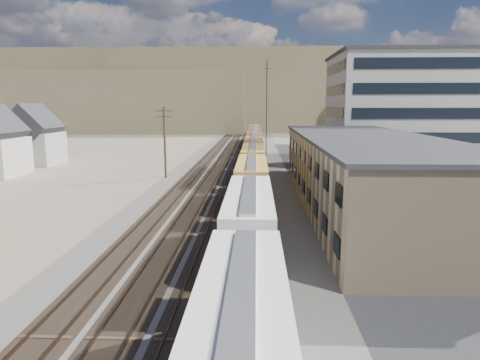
{
  "coord_description": "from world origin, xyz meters",
  "views": [
    {
      "loc": [
        4.24,
        -16.97,
        10.22
      ],
      "look_at": [
        2.67,
        23.98,
        3.0
      ],
      "focal_mm": 32.0,
      "sensor_mm": 36.0,
      "label": 1
    }
  ],
  "objects": [
    {
      "name": "ground",
      "position": [
        0.0,
        0.0,
        0.0
      ],
      "size": [
        300.0,
        300.0,
        0.0
      ],
      "primitive_type": "plane",
      "color": "#6B6356",
      "rests_on": "ground"
    },
    {
      "name": "ballast_bed",
      "position": [
        0.0,
        50.0,
        0.03
      ],
      "size": [
        18.0,
        200.0,
        0.06
      ],
      "primitive_type": "cube",
      "color": "#4C4742",
      "rests_on": "ground"
    },
    {
      "name": "dirt_yard",
      "position": [
        -20.0,
        40.0,
        0.01
      ],
      "size": [
        24.0,
        180.0,
        0.03
      ],
      "primitive_type": "cube",
      "color": "#806B58",
      "rests_on": "ground"
    },
    {
      "name": "asphalt_lot",
      "position": [
        22.0,
        35.0,
        0.02
      ],
      "size": [
        26.0,
        120.0,
        0.04
      ],
      "primitive_type": "cube",
      "color": "#232326",
      "rests_on": "ground"
    },
    {
      "name": "rail_tracks",
      "position": [
        -0.55,
        50.0,
        0.11
      ],
      "size": [
        11.4,
        200.0,
        0.24
      ],
      "color": "black",
      "rests_on": "ground"
    },
    {
      "name": "freight_train",
      "position": [
        3.8,
        48.28,
        2.79
      ],
      "size": [
        3.0,
        119.74,
        4.46
      ],
      "color": "black",
      "rests_on": "ground"
    },
    {
      "name": "warehouse",
      "position": [
        14.98,
        25.0,
        3.65
      ],
      "size": [
        12.4,
        40.4,
        7.25
      ],
      "color": "tan",
      "rests_on": "ground"
    },
    {
      "name": "office_tower",
      "position": [
        27.95,
        54.95,
        9.26
      ],
      "size": [
        22.6,
        18.6,
        18.45
      ],
      "color": "#9E998E",
      "rests_on": "ground"
    },
    {
      "name": "utility_pole_north",
      "position": [
        -8.5,
        42.0,
        5.3
      ],
      "size": [
        2.2,
        0.32,
        10.0
      ],
      "color": "#382619",
      "rests_on": "ground"
    },
    {
      "name": "radio_mast",
      "position": [
        6.0,
        60.0,
        9.12
      ],
      "size": [
        1.2,
        0.16,
        18.0
      ],
      "color": "black",
      "rests_on": "ground"
    },
    {
      "name": "hills_north",
      "position": [
        0.17,
        167.92,
        14.1
      ],
      "size": [
        265.0,
        80.0,
        32.0
      ],
      "color": "brown",
      "rests_on": "ground"
    },
    {
      "name": "parked_car_blue",
      "position": [
        20.12,
        42.08,
        0.69
      ],
      "size": [
        3.87,
        5.45,
        1.38
      ],
      "primitive_type": "imported",
      "rotation": [
        0.0,
        0.0,
        0.35
      ],
      "color": "navy",
      "rests_on": "ground"
    },
    {
      "name": "parked_car_far",
      "position": [
        29.44,
        40.56,
        0.84
      ],
      "size": [
        3.22,
        5.28,
        1.68
      ],
      "primitive_type": "imported",
      "rotation": [
        0.0,
        0.0,
        0.27
      ],
      "color": "silver",
      "rests_on": "ground"
    }
  ]
}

